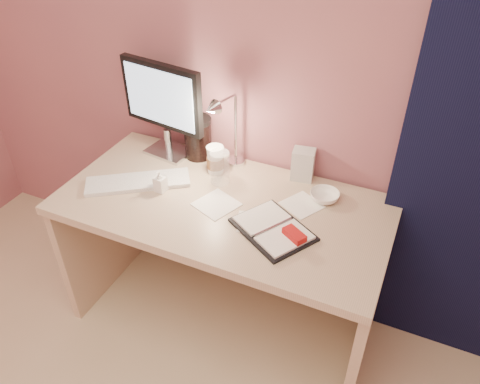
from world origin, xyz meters
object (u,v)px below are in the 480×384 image
at_px(desk, 231,232).
at_px(monitor, 164,102).
at_px(planner, 275,229).
at_px(clear_cup, 220,168).
at_px(coffee_cup, 215,160).
at_px(keyboard, 138,182).
at_px(product_box, 303,164).
at_px(bowl, 325,196).
at_px(dark_jar, 198,140).
at_px(lotion_bottle, 160,181).
at_px(desk_lamp, 232,129).

bearing_deg(desk, monitor, 156.83).
bearing_deg(planner, clear_cup, 178.92).
bearing_deg(coffee_cup, monitor, 169.54).
bearing_deg(keyboard, planner, -38.76).
height_order(keyboard, product_box, product_box).
height_order(coffee_cup, bowl, coffee_cup).
distance_m(keyboard, dark_jar, 0.35).
bearing_deg(lotion_bottle, dark_jar, 87.30).
height_order(bowl, lotion_bottle, lotion_bottle).
relative_size(coffee_cup, clear_cup, 0.86).
bearing_deg(dark_jar, desk, -38.53).
xyz_separation_m(desk, monitor, (-0.41, 0.18, 0.50)).
height_order(coffee_cup, product_box, product_box).
xyz_separation_m(monitor, coffee_cup, (0.28, -0.05, -0.21)).
bearing_deg(planner, lotion_bottle, -153.99).
distance_m(desk, desk_lamp, 0.48).
height_order(desk, keyboard, keyboard).
bearing_deg(desk, lotion_bottle, -159.13).
bearing_deg(monitor, dark_jar, 22.25).
relative_size(monitor, clear_cup, 3.02).
xyz_separation_m(product_box, desk_lamp, (-0.30, -0.10, 0.16)).
bearing_deg(lotion_bottle, desk, 20.87).
xyz_separation_m(dark_jar, product_box, (0.51, 0.03, -0.02)).
distance_m(planner, dark_jar, 0.65).
relative_size(keyboard, dark_jar, 2.50).
relative_size(coffee_cup, dark_jar, 0.72).
distance_m(clear_cup, product_box, 0.37).
xyz_separation_m(keyboard, coffee_cup, (0.27, 0.23, 0.05)).
distance_m(keyboard, bowl, 0.82).
relative_size(product_box, desk_lamp, 0.39).
xyz_separation_m(coffee_cup, bowl, (0.52, -0.01, -0.04)).
bearing_deg(desk_lamp, planner, -27.63).
relative_size(planner, coffee_cup, 2.85).
bearing_deg(keyboard, product_box, -6.51).
height_order(keyboard, lotion_bottle, lotion_bottle).
relative_size(keyboard, coffee_cup, 3.48).
distance_m(bowl, desk_lamp, 0.49).
xyz_separation_m(keyboard, bowl, (0.79, 0.22, 0.01)).
distance_m(clear_cup, bowl, 0.47).
bearing_deg(product_box, dark_jar, 173.87).
bearing_deg(coffee_cup, keyboard, -139.74).
xyz_separation_m(bowl, desk_lamp, (-0.44, 0.02, 0.21)).
bearing_deg(lotion_bottle, planner, -5.22).
relative_size(bowl, dark_jar, 0.68).
relative_size(coffee_cup, desk_lamp, 0.35).
bearing_deg(clear_cup, coffee_cup, 130.29).
bearing_deg(desk_lamp, lotion_bottle, -116.95).
distance_m(monitor, clear_cup, 0.41).
bearing_deg(desk_lamp, product_box, 33.17).
distance_m(coffee_cup, desk_lamp, 0.19).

